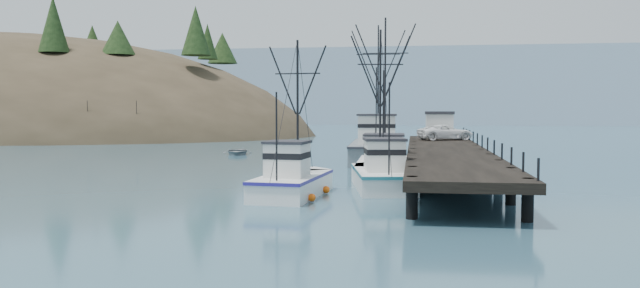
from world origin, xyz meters
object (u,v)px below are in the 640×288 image
object	(u,v)px
trawler_near	(382,175)
pier_shed	(439,124)
pickup_truck	(445,132)
pier	(447,153)
trawler_far	(384,166)
trawler_mid	(294,182)
work_vessel	(377,148)
motorboat	(237,154)

from	to	relation	value
trawler_near	pier_shed	distance (m)	27.45
pickup_truck	trawler_near	bearing A→B (deg)	144.88
pier	pickup_truck	distance (m)	13.48
trawler_far	pickup_truck	world-z (taller)	trawler_far
trawler_mid	trawler_far	world-z (taller)	trawler_far
pier	trawler_mid	bearing A→B (deg)	-125.98
trawler_near	trawler_far	xyz separation A→B (m)	(-0.15, 6.78, 0.00)
pier	trawler_far	size ratio (longest dim) A/B	3.55
pier_shed	pickup_truck	world-z (taller)	pier_shed
trawler_near	pickup_truck	size ratio (longest dim) A/B	1.96
pier	trawler_mid	size ratio (longest dim) A/B	4.59
work_vessel	motorboat	size ratio (longest dim) A/B	3.50
pier	trawler_far	bearing A→B (deg)	-155.67
trawler_far	motorboat	bearing A→B (deg)	131.09
pier	trawler_far	distance (m)	5.27
trawler_far	motorboat	distance (m)	26.20
trawler_near	work_vessel	xyz separation A→B (m)	(-1.46, 20.26, 0.41)
work_vessel	pier	bearing A→B (deg)	-61.90
pier	work_vessel	distance (m)	12.86
trawler_mid	pickup_truck	bearing A→B (deg)	69.25
trawler_near	pickup_truck	xyz separation A→B (m)	(5.11, 22.35, 1.94)
pickup_truck	motorboat	size ratio (longest dim) A/B	1.15
motorboat	trawler_mid	bearing A→B (deg)	-82.53
pickup_truck	motorboat	xyz separation A→B (m)	(-22.47, 4.16, -2.75)
pier	pier_shed	bearing A→B (deg)	89.71
pier_shed	work_vessel	bearing A→B (deg)	-132.67
trawler_mid	trawler_near	bearing A→B (deg)	40.44
trawler_near	pier_shed	bearing A→B (deg)	80.13
pier_shed	trawler_far	bearing A→B (deg)	-103.48
trawler_mid	pickup_truck	distance (m)	28.49
pier_shed	pickup_truck	xyz separation A→B (m)	(0.43, -4.57, -0.66)
trawler_near	trawler_mid	distance (m)	6.51
trawler_mid	work_vessel	distance (m)	24.73
pier	motorboat	size ratio (longest dim) A/B	9.35
trawler_far	pier_shed	world-z (taller)	trawler_far
trawler_far	pier_shed	xyz separation A→B (m)	(4.83, 20.14, 2.60)
motorboat	trawler_far	bearing A→B (deg)	-63.40
trawler_near	trawler_mid	world-z (taller)	trawler_near
trawler_mid	motorboat	distance (m)	33.16
trawler_near	trawler_far	world-z (taller)	trawler_far
trawler_far	motorboat	size ratio (longest dim) A/B	2.64
trawler_near	pier_shed	world-z (taller)	trawler_near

